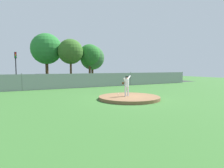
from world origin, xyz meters
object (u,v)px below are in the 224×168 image
Objects in this scene: baseball at (118,94)px; traffic_light_near at (16,62)px; parked_car_charcoal at (44,80)px; pitcher_youth at (127,84)px; parked_car_red at (74,80)px; traffic_cone_orange at (130,82)px.

traffic_light_near is (-7.02, 16.93, 2.94)m from baseball.
traffic_light_near is at bearing 132.13° from parked_car_charcoal.
pitcher_youth is 1.58m from baseball.
parked_car_charcoal is (-3.84, 14.71, -0.39)m from pitcher_youth.
parked_car_red is 0.91× the size of traffic_light_near.
pitcher_youth is 0.34× the size of traffic_light_near.
parked_car_red is 7.71× the size of traffic_cone_orange.
parked_car_charcoal is at bearing -47.87° from traffic_light_near.
traffic_light_near is at bearing 111.07° from pitcher_youth.
parked_car_charcoal reaches higher than traffic_cone_orange.
parked_car_charcoal is at bearing 105.99° from baseball.
pitcher_youth is at bearing -68.93° from traffic_light_near.
traffic_light_near reaches higher than parked_car_charcoal.
parked_car_red is at bearing -31.24° from traffic_light_near.
baseball is 0.02× the size of parked_car_red.
parked_car_charcoal is 4.05m from parked_car_red.
pitcher_youth reaches higher than parked_car_charcoal.
pitcher_youth reaches higher than parked_car_red.
parked_car_red is (0.12, 13.89, -0.41)m from pitcher_youth.
traffic_light_near is at bearing 148.76° from parked_car_red.
traffic_light_near is at bearing 112.53° from baseball.
baseball is 14.45m from traffic_cone_orange.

